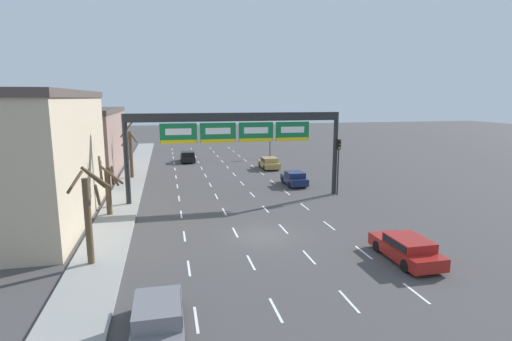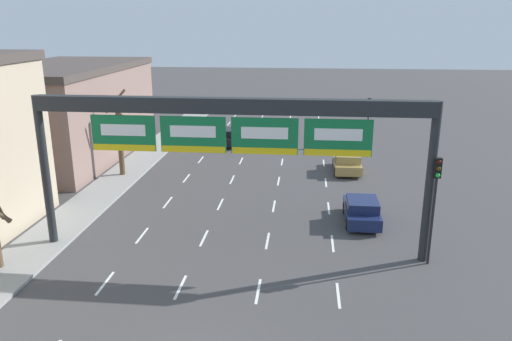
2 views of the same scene
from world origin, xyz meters
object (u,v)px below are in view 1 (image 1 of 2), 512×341
sign_gantry (237,128)px  tree_bare_closest (108,185)px  car_grey (158,317)px  car_navy (294,178)px  car_black (188,156)px  tree_bare_third (89,213)px  traffic_light_mid_block (339,156)px  car_gold (269,163)px  traffic_light_near_gantry (270,137)px  tree_bare_second (130,151)px  car_red (407,248)px

sign_gantry → tree_bare_closest: size_ratio=4.23×
car_grey → tree_bare_closest: size_ratio=1.01×
car_navy → car_grey: car_grey is taller
car_black → tree_bare_third: size_ratio=0.78×
sign_gantry → tree_bare_third: sign_gantry is taller
traffic_light_mid_block → tree_bare_third: 22.47m
car_gold → traffic_light_near_gantry: (2.46, 9.03, 2.26)m
tree_bare_closest → traffic_light_mid_block: bearing=7.6°
sign_gantry → tree_bare_second: bearing=130.0°
car_navy → tree_bare_second: size_ratio=0.65×
sign_gantry → car_black: bearing=98.0°
traffic_light_near_gantry → tree_bare_second: bearing=-148.0°
tree_bare_closest → tree_bare_second: tree_bare_second is taller
car_navy → car_red: car_navy is taller
car_grey → tree_bare_closest: 17.04m
car_gold → tree_bare_closest: (-16.73, -17.14, 1.62)m
car_gold → traffic_light_mid_block: traffic_light_mid_block is taller
tree_bare_closest → car_grey: bearing=-77.2°
traffic_light_mid_block → tree_bare_closest: size_ratio=1.16×
car_black → car_gold: 12.31m
traffic_light_mid_block → tree_bare_third: bearing=-148.2°
tree_bare_second → tree_bare_closest: bearing=-91.8°
sign_gantry → traffic_light_near_gantry: size_ratio=4.41×
car_grey → car_gold: size_ratio=1.08×
car_grey → tree_bare_second: size_ratio=0.74×
car_gold → tree_bare_second: tree_bare_second is taller
tree_bare_second → tree_bare_third: size_ratio=1.13×
car_navy → traffic_light_near_gantry: (2.38, 18.85, 2.27)m
car_grey → tree_bare_closest: tree_bare_closest is taller
car_grey → tree_bare_third: size_ratio=0.83×
traffic_light_near_gantry → car_grey: bearing=-109.9°
car_grey → car_navy: bearing=61.3°
traffic_light_mid_block → car_navy: bearing=118.5°
tree_bare_second → traffic_light_mid_block: bearing=-32.1°
car_grey → tree_bare_third: (-3.47, 7.30, 2.12)m
car_navy → car_grey: size_ratio=0.89×
car_black → tree_bare_second: (-6.62, -10.34, 2.26)m
traffic_light_mid_block → tree_bare_second: bearing=147.9°
traffic_light_near_gantry → tree_bare_second: 22.09m
car_black → car_red: car_black is taller
car_gold → tree_bare_closest: bearing=-134.3°
tree_bare_third → car_navy: bearing=45.1°
car_grey → traffic_light_near_gantry: traffic_light_near_gantry is taller
car_black → tree_bare_second: 12.49m
car_red → car_grey: bearing=-161.7°
car_grey → traffic_light_near_gantry: size_ratio=1.06×
tree_bare_second → car_black: bearing=57.4°
traffic_light_near_gantry → tree_bare_third: 40.14m
car_navy → tree_bare_closest: tree_bare_closest is taller
car_gold → tree_bare_closest: size_ratio=0.94×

